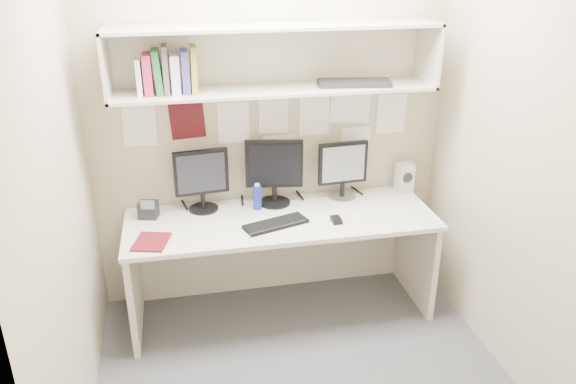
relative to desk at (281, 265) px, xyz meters
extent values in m
cube|color=#46464B|center=(0.00, -0.65, -0.37)|extent=(2.40, 2.00, 0.01)
cube|color=tan|center=(0.00, 0.35, 0.93)|extent=(2.40, 0.02, 2.60)
cube|color=tan|center=(0.00, -1.65, 0.93)|extent=(2.40, 0.02, 2.60)
cube|color=tan|center=(-1.20, -0.65, 0.93)|extent=(0.02, 2.00, 2.60)
cube|color=tan|center=(1.20, -0.65, 0.93)|extent=(0.02, 2.00, 2.60)
cube|color=beige|center=(0.00, -0.01, 0.35)|extent=(2.00, 0.70, 0.03)
cube|color=beige|center=(0.00, 0.32, -0.02)|extent=(1.96, 0.02, 0.70)
cube|color=beige|center=(0.00, 0.16, 1.16)|extent=(2.00, 0.38, 0.02)
cube|color=beige|center=(0.00, 0.16, 1.54)|extent=(2.00, 0.38, 0.02)
cube|color=beige|center=(0.00, 0.34, 1.35)|extent=(2.00, 0.02, 0.40)
cube|color=beige|center=(-0.99, 0.16, 1.35)|extent=(0.02, 0.38, 0.40)
cube|color=beige|center=(0.99, 0.16, 1.35)|extent=(0.02, 0.38, 0.40)
cylinder|color=black|center=(-0.49, 0.21, 0.37)|extent=(0.20, 0.20, 0.01)
cylinder|color=black|center=(-0.49, 0.21, 0.43)|extent=(0.03, 0.03, 0.10)
cube|color=black|center=(-0.49, 0.22, 0.63)|extent=(0.36, 0.07, 0.30)
cube|color=black|center=(-0.49, 0.20, 0.63)|extent=(0.31, 0.04, 0.26)
cylinder|color=black|center=(0.00, 0.21, 0.37)|extent=(0.21, 0.21, 0.02)
cylinder|color=black|center=(0.00, 0.21, 0.43)|extent=(0.03, 0.03, 0.11)
cube|color=black|center=(0.00, 0.22, 0.65)|extent=(0.39, 0.10, 0.33)
cube|color=black|center=(0.00, 0.20, 0.65)|extent=(0.33, 0.06, 0.28)
cylinder|color=#A5A5AA|center=(0.48, 0.21, 0.37)|extent=(0.19, 0.19, 0.01)
cylinder|color=black|center=(0.48, 0.21, 0.43)|extent=(0.03, 0.03, 0.10)
cube|color=black|center=(0.48, 0.22, 0.62)|extent=(0.35, 0.06, 0.29)
cube|color=#ABAAAF|center=(0.48, 0.20, 0.62)|extent=(0.30, 0.02, 0.25)
cube|color=black|center=(-0.06, -0.12, 0.37)|extent=(0.44, 0.27, 0.02)
cube|color=black|center=(0.33, -0.15, 0.38)|extent=(0.06, 0.09, 0.03)
cube|color=#B3B3AE|center=(0.94, 0.23, 0.47)|extent=(0.12, 0.12, 0.21)
cylinder|color=black|center=(0.94, 0.18, 0.49)|extent=(0.07, 0.01, 0.07)
cylinder|color=navy|center=(-0.13, 0.15, 0.45)|extent=(0.06, 0.06, 0.17)
cylinder|color=white|center=(-0.13, 0.15, 0.53)|extent=(0.03, 0.03, 0.02)
cube|color=#5D1017|center=(-0.82, -0.19, 0.37)|extent=(0.24, 0.27, 0.01)
cube|color=black|center=(-0.84, 0.16, 0.42)|extent=(0.14, 0.12, 0.11)
cube|color=#4C6659|center=(-0.84, 0.11, 0.48)|extent=(0.09, 0.03, 0.06)
cube|color=white|center=(-0.81, 0.16, 1.28)|extent=(0.03, 0.17, 0.21)
cube|color=#BB2254|center=(-0.76, 0.16, 1.29)|extent=(0.05, 0.17, 0.23)
cube|color=#206131|center=(-0.70, 0.16, 1.30)|extent=(0.04, 0.17, 0.26)
cube|color=#4D4D52|center=(-0.66, 0.16, 1.31)|extent=(0.03, 0.17, 0.28)
cube|color=silver|center=(-0.60, 0.16, 1.29)|extent=(0.05, 0.17, 0.23)
cube|color=#3F378B|center=(-0.54, 0.16, 1.30)|extent=(0.04, 0.17, 0.25)
cube|color=olive|center=(-0.49, 0.16, 1.31)|extent=(0.03, 0.17, 0.27)
cube|color=black|center=(0.50, 0.13, 1.19)|extent=(0.47, 0.24, 0.03)
camera|label=1|loc=(-0.62, -3.22, 1.96)|focal=35.00mm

